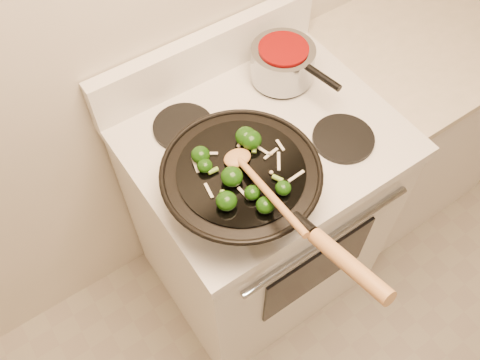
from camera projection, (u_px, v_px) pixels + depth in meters
stove at (258, 211)px, 1.86m from camera, size 0.78×0.67×1.08m
counter_unit at (400, 121)px, 2.12m from camera, size 0.77×0.62×0.91m
wok at (242, 184)px, 1.29m from camera, size 0.41×0.68×0.26m
stirfry at (240, 165)px, 1.23m from camera, size 0.24×0.25×0.05m
wooden_spoon at (255, 178)px, 1.20m from camera, size 0.08×0.33×0.09m
saucepan at (283, 63)px, 1.55m from camera, size 0.20×0.31×0.11m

